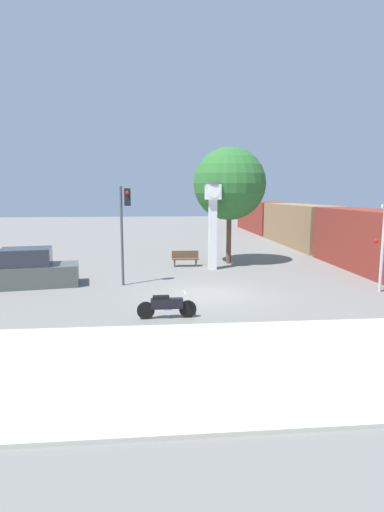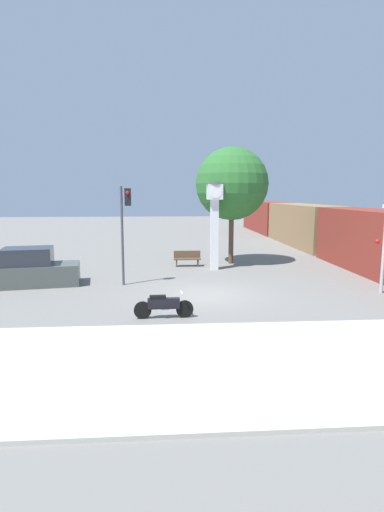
# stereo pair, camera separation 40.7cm
# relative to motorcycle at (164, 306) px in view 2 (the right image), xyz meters

# --- Properties ---
(ground_plane) EXTENTS (120.00, 120.00, 0.00)m
(ground_plane) POSITION_rel_motorcycle_xyz_m (1.87, 3.13, -0.44)
(ground_plane) COLOR slate
(sidewalk_strip) EXTENTS (36.00, 6.00, 0.10)m
(sidewalk_strip) POSITION_rel_motorcycle_xyz_m (1.87, -4.00, -0.39)
(sidewalk_strip) COLOR #BCB7A8
(sidewalk_strip) RESTS_ON ground_plane
(motorcycle) EXTENTS (2.07, 0.45, 0.91)m
(motorcycle) POSITION_rel_motorcycle_xyz_m (0.00, 0.00, 0.00)
(motorcycle) COLOR black
(motorcycle) RESTS_ON ground_plane
(clock_tower) EXTENTS (1.00, 1.00, 5.01)m
(clock_tower) POSITION_rel_motorcycle_xyz_m (2.88, 8.94, 2.84)
(clock_tower) COLOR white
(clock_tower) RESTS_ON ground_plane
(freight_train) EXTENTS (2.80, 37.23, 3.40)m
(freight_train) POSITION_rel_motorcycle_xyz_m (11.77, 19.36, 1.26)
(freight_train) COLOR maroon
(freight_train) RESTS_ON ground_plane
(traffic_light) EXTENTS (0.50, 0.35, 4.64)m
(traffic_light) POSITION_rel_motorcycle_xyz_m (-1.77, 5.30, 2.73)
(traffic_light) COLOR #47474C
(traffic_light) RESTS_ON ground_plane
(street_tree) EXTENTS (4.39, 4.39, 7.08)m
(street_tree) POSITION_rel_motorcycle_xyz_m (4.16, 10.81, 4.43)
(street_tree) COLOR brown
(street_tree) RESTS_ON ground_plane
(bench) EXTENTS (1.60, 0.44, 0.92)m
(bench) POSITION_rel_motorcycle_xyz_m (1.40, 10.00, 0.05)
(bench) COLOR brown
(bench) RESTS_ON ground_plane
(parked_car) EXTENTS (4.44, 2.46, 1.80)m
(parked_car) POSITION_rel_motorcycle_xyz_m (-6.20, 5.47, 0.31)
(parked_car) COLOR #4C514C
(parked_car) RESTS_ON ground_plane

